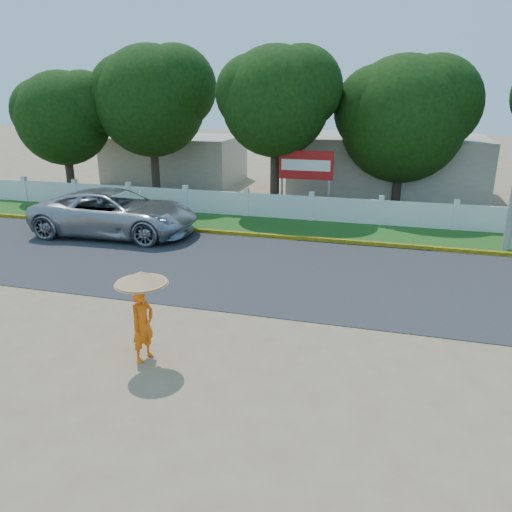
{
  "coord_description": "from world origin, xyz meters",
  "views": [
    {
      "loc": [
        3.41,
        -10.32,
        5.59
      ],
      "look_at": [
        0.0,
        2.0,
        1.3
      ],
      "focal_mm": 35.0,
      "sensor_mm": 36.0,
      "label": 1
    }
  ],
  "objects": [
    {
      "name": "vehicle",
      "position": [
        -7.18,
        6.89,
        0.91
      ],
      "size": [
        6.66,
        3.31,
        1.81
      ],
      "primitive_type": "imported",
      "rotation": [
        0.0,
        0.0,
        1.62
      ],
      "color": "#A4A5AC",
      "rests_on": "ground"
    },
    {
      "name": "building_near",
      "position": [
        3.0,
        18.0,
        1.6
      ],
      "size": [
        10.0,
        6.0,
        3.2
      ],
      "primitive_type": "cube",
      "color": "#B7AD99",
      "rests_on": "ground"
    },
    {
      "name": "fence",
      "position": [
        0.0,
        11.2,
        0.55
      ],
      "size": [
        40.0,
        0.1,
        1.1
      ],
      "primitive_type": "cube",
      "color": "silver",
      "rests_on": "ground"
    },
    {
      "name": "billboard",
      "position": [
        -0.49,
        12.3,
        2.14
      ],
      "size": [
        2.5,
        0.13,
        2.95
      ],
      "color": "gray",
      "rests_on": "ground"
    },
    {
      "name": "monk_with_parasol",
      "position": [
        -1.46,
        -1.7,
        1.32
      ],
      "size": [
        1.12,
        1.12,
        2.03
      ],
      "color": "#FB640D",
      "rests_on": "ground"
    },
    {
      "name": "road",
      "position": [
        0.0,
        4.5,
        0.01
      ],
      "size": [
        60.0,
        7.0,
        0.02
      ],
      "primitive_type": "cube",
      "color": "#38383A",
      "rests_on": "ground"
    },
    {
      "name": "building_far",
      "position": [
        -10.0,
        19.0,
        1.4
      ],
      "size": [
        8.0,
        5.0,
        2.8
      ],
      "primitive_type": "cube",
      "color": "#B7AD99",
      "rests_on": "ground"
    },
    {
      "name": "ground",
      "position": [
        0.0,
        0.0,
        0.0
      ],
      "size": [
        120.0,
        120.0,
        0.0
      ],
      "primitive_type": "plane",
      "color": "#9E8460",
      "rests_on": "ground"
    },
    {
      "name": "grass_verge",
      "position": [
        0.0,
        9.75,
        0.01
      ],
      "size": [
        60.0,
        3.5,
        0.03
      ],
      "primitive_type": "cube",
      "color": "#2D601E",
      "rests_on": "ground"
    },
    {
      "name": "tree_row",
      "position": [
        1.17,
        14.09,
        4.82
      ],
      "size": [
        33.34,
        7.51,
        8.46
      ],
      "color": "#473828",
      "rests_on": "ground"
    },
    {
      "name": "curb",
      "position": [
        0.0,
        8.05,
        0.08
      ],
      "size": [
        40.0,
        0.18,
        0.16
      ],
      "primitive_type": "cube",
      "color": "yellow",
      "rests_on": "ground"
    }
  ]
}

